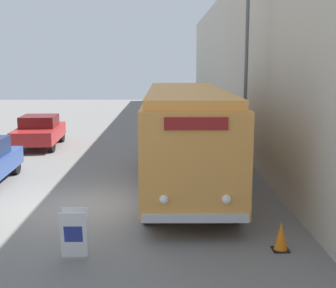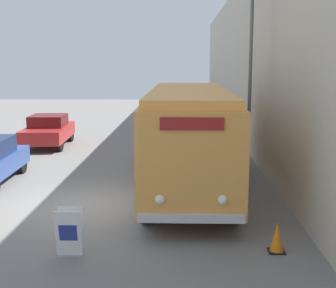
{
  "view_description": "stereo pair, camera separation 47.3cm",
  "coord_description": "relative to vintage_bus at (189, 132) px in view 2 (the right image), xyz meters",
  "views": [
    {
      "loc": [
        2.3,
        -12.96,
        4.07
      ],
      "look_at": [
        2.39,
        -0.28,
        1.87
      ],
      "focal_mm": 50.0,
      "sensor_mm": 36.0,
      "label": 1
    },
    {
      "loc": [
        2.77,
        -12.96,
        4.07
      ],
      "look_at": [
        2.39,
        -0.28,
        1.87
      ],
      "focal_mm": 50.0,
      "sensor_mm": 36.0,
      "label": 2
    }
  ],
  "objects": [
    {
      "name": "streetlamp",
      "position": [
        2.1,
        1.01,
        2.67
      ],
      "size": [
        0.36,
        0.36,
        7.02
      ],
      "color": "#595E60",
      "rests_on": "ground_plane"
    },
    {
      "name": "sign_board",
      "position": [
        -2.61,
        -5.74,
        -1.33
      ],
      "size": [
        0.55,
        0.39,
        1.04
      ],
      "color": "gray",
      "rests_on": "ground_plane"
    },
    {
      "name": "building_wall_right",
      "position": [
        2.98,
        7.81,
        2.3
      ],
      "size": [
        0.3,
        60.0,
        8.26
      ],
      "color": "beige",
      "rests_on": "ground_plane"
    },
    {
      "name": "traffic_cone",
      "position": [
        1.86,
        -5.42,
        -1.5
      ],
      "size": [
        0.36,
        0.36,
        0.67
      ],
      "color": "black",
      "rests_on": "ground_plane"
    },
    {
      "name": "ground_plane",
      "position": [
        -2.99,
        -2.19,
        -1.83
      ],
      "size": [
        80.0,
        80.0,
        0.0
      ],
      "primitive_type": "plane",
      "color": "slate"
    },
    {
      "name": "parked_car_mid",
      "position": [
        -6.84,
        7.56,
        -1.04
      ],
      "size": [
        2.17,
        4.4,
        1.54
      ],
      "rotation": [
        0.0,
        0.0,
        0.06
      ],
      "color": "black",
      "rests_on": "ground_plane"
    },
    {
      "name": "vintage_bus",
      "position": [
        0.0,
        0.0,
        0.0
      ],
      "size": [
        2.57,
        10.05,
        3.25
      ],
      "color": "black",
      "rests_on": "ground_plane"
    }
  ]
}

